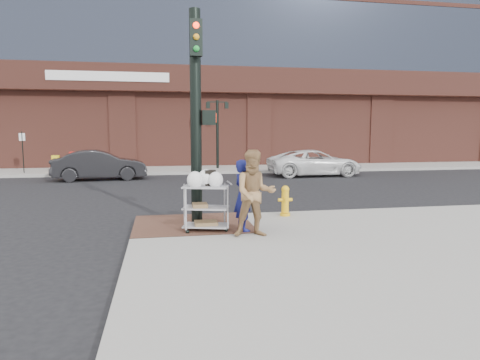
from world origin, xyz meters
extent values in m
plane|color=black|center=(0.00, 0.00, 0.00)|extent=(220.00, 220.00, 0.00)
cube|color=gray|center=(12.50, 32.00, 0.07)|extent=(65.00, 36.00, 0.15)
cube|color=#4F3125|center=(-0.60, 0.90, 0.16)|extent=(2.80, 2.40, 0.01)
cube|color=brown|center=(5.00, 31.00, 14.15)|extent=(42.00, 26.00, 28.00)
cylinder|color=black|center=(2.00, 16.00, 2.15)|extent=(0.16, 0.16, 4.00)
cube|color=black|center=(2.00, 16.00, 4.05)|extent=(1.20, 0.06, 0.06)
cube|color=black|center=(1.45, 16.00, 3.85)|extent=(0.22, 0.22, 0.35)
cube|color=black|center=(2.55, 16.00, 3.85)|extent=(0.22, 0.22, 0.35)
cylinder|color=black|center=(-8.50, 15.00, 1.25)|extent=(0.05, 0.05, 2.20)
cylinder|color=black|center=(-0.50, 0.80, 2.65)|extent=(0.26, 0.26, 5.00)
cube|color=black|center=(-0.20, 0.80, 2.70)|extent=(0.32, 0.28, 0.34)
cube|color=#FF260C|center=(-0.04, 0.80, 2.70)|extent=(0.02, 0.18, 0.22)
cube|color=black|center=(-0.50, 0.52, 4.45)|extent=(0.28, 0.18, 0.80)
imported|color=navy|center=(0.47, 0.00, 0.96)|extent=(0.54, 0.67, 1.61)
imported|color=#977147|center=(0.62, -0.54, 1.08)|extent=(0.94, 0.75, 1.85)
imported|color=black|center=(-4.25, 12.25, 0.73)|extent=(4.55, 2.02, 1.45)
imported|color=white|center=(6.67, 12.15, 0.69)|extent=(4.97, 2.33, 1.37)
cube|color=#98989D|center=(-0.35, 0.15, 1.15)|extent=(1.10, 0.79, 0.03)
cube|color=#98989D|center=(-0.35, 0.15, 0.68)|extent=(1.10, 0.79, 0.03)
cube|color=#98989D|center=(-0.35, 0.15, 0.27)|extent=(1.10, 0.79, 0.03)
cube|color=black|center=(-0.24, 0.21, 1.33)|extent=(0.24, 0.15, 0.35)
cube|color=brown|center=(-0.48, 0.15, 0.73)|extent=(0.33, 0.37, 0.09)
cube|color=brown|center=(-0.35, 0.15, 0.33)|extent=(0.51, 0.40, 0.08)
cylinder|color=gold|center=(1.89, 1.47, 0.19)|extent=(0.27, 0.27, 0.08)
cylinder|color=gold|center=(1.89, 1.47, 0.53)|extent=(0.19, 0.19, 0.59)
sphere|color=gold|center=(1.89, 1.47, 0.85)|extent=(0.21, 0.21, 0.21)
cylinder|color=gold|center=(1.89, 1.47, 0.58)|extent=(0.38, 0.09, 0.09)
cube|color=red|center=(-5.89, 15.01, 0.70)|extent=(0.58, 0.56, 1.10)
cube|color=yellow|center=(-6.96, 15.33, 0.60)|extent=(0.39, 0.35, 0.90)
cube|color=#192CA6|center=(-4.21, 15.01, 0.61)|extent=(0.48, 0.46, 0.93)
camera|label=1|loc=(-1.32, -9.30, 2.41)|focal=32.00mm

